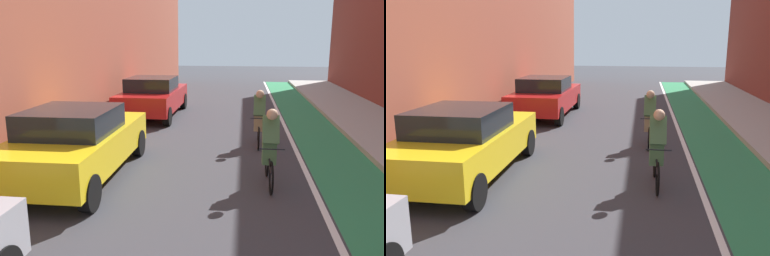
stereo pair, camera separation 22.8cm
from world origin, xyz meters
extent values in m
plane|color=#38383D|center=(0.00, 12.53, 0.00)|extent=(72.74, 72.74, 0.00)
cube|color=#2D8451|center=(3.04, 14.53, 0.00)|extent=(1.60, 33.06, 0.00)
cube|color=white|center=(2.14, 14.53, 0.00)|extent=(0.12, 33.06, 0.00)
cube|color=yellow|center=(-2.79, 10.10, 0.68)|extent=(2.00, 4.52, 0.70)
cube|color=black|center=(-2.78, 9.87, 1.26)|extent=(1.73, 1.91, 0.55)
cylinder|color=black|center=(-3.70, 11.77, 0.33)|extent=(0.23, 0.66, 0.66)
cylinder|color=black|center=(-1.94, 11.80, 0.33)|extent=(0.23, 0.66, 0.66)
cylinder|color=black|center=(-1.88, 8.42, 0.33)|extent=(0.23, 0.66, 0.66)
cube|color=red|center=(-2.79, 17.22, 0.68)|extent=(1.95, 4.70, 0.70)
cube|color=black|center=(-2.79, 16.99, 1.26)|extent=(1.72, 1.97, 0.55)
cylinder|color=black|center=(-3.68, 19.02, 0.33)|extent=(0.22, 0.66, 0.66)
cylinder|color=black|center=(-1.89, 19.02, 0.33)|extent=(0.22, 0.66, 0.66)
cylinder|color=black|center=(-3.68, 15.42, 0.33)|extent=(0.22, 0.66, 0.66)
cylinder|color=black|center=(-1.89, 15.42, 0.33)|extent=(0.22, 0.66, 0.66)
torus|color=black|center=(1.26, 9.61, 0.32)|extent=(0.06, 0.65, 0.65)
torus|color=black|center=(1.24, 10.66, 0.32)|extent=(0.06, 0.65, 0.65)
cylinder|color=black|center=(1.25, 10.13, 0.54)|extent=(0.06, 0.96, 0.33)
cylinder|color=black|center=(1.25, 10.31, 0.62)|extent=(0.04, 0.12, 0.55)
cylinder|color=black|center=(1.26, 9.68, 0.87)|extent=(0.48, 0.04, 0.02)
cube|color=#4C7247|center=(1.25, 10.24, 0.69)|extent=(0.29, 0.25, 0.56)
cube|color=#4C7247|center=(1.25, 10.11, 1.15)|extent=(0.33, 0.41, 0.60)
sphere|color=tan|center=(1.26, 9.95, 1.49)|extent=(0.22, 0.22, 0.22)
cube|color=maroon|center=(1.25, 10.23, 1.17)|extent=(0.27, 0.28, 0.39)
torus|color=black|center=(1.13, 12.72, 0.31)|extent=(0.05, 0.61, 0.61)
torus|color=black|center=(1.16, 13.77, 0.31)|extent=(0.05, 0.61, 0.61)
cylinder|color=black|center=(1.14, 13.24, 0.53)|extent=(0.06, 0.96, 0.33)
cylinder|color=black|center=(1.15, 13.42, 0.61)|extent=(0.04, 0.12, 0.55)
cylinder|color=black|center=(1.13, 12.79, 0.86)|extent=(0.48, 0.04, 0.02)
cube|color=tan|center=(1.15, 13.35, 0.68)|extent=(0.29, 0.25, 0.56)
cube|color=#4C7247|center=(1.14, 13.22, 1.14)|extent=(0.33, 0.41, 0.60)
sphere|color=tan|center=(1.14, 13.06, 1.48)|extent=(0.22, 0.22, 0.22)
camera|label=1|loc=(0.70, 2.46, 2.87)|focal=36.40mm
camera|label=2|loc=(0.92, 2.49, 2.87)|focal=36.40mm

